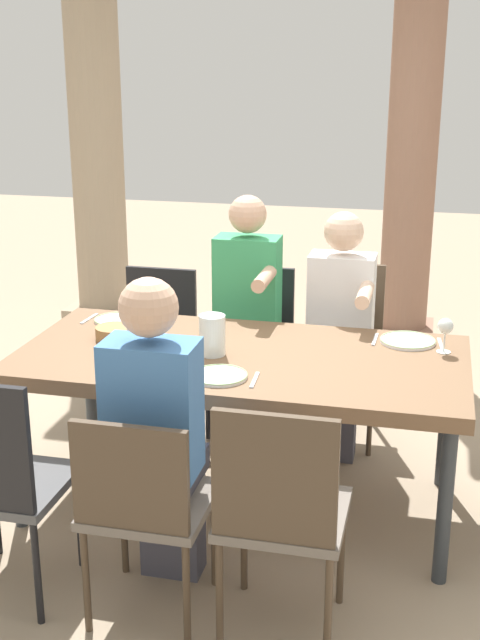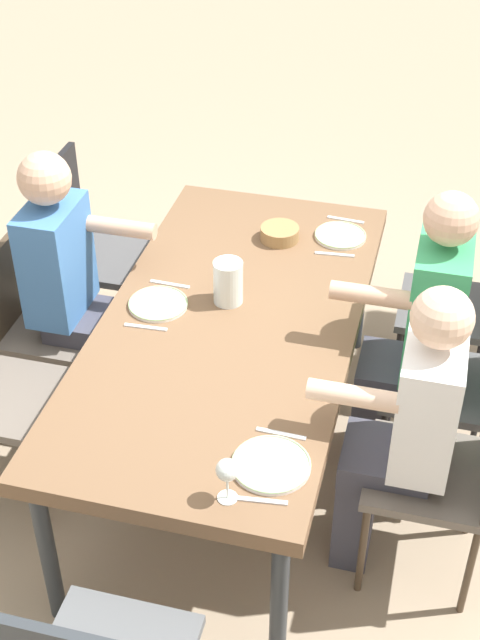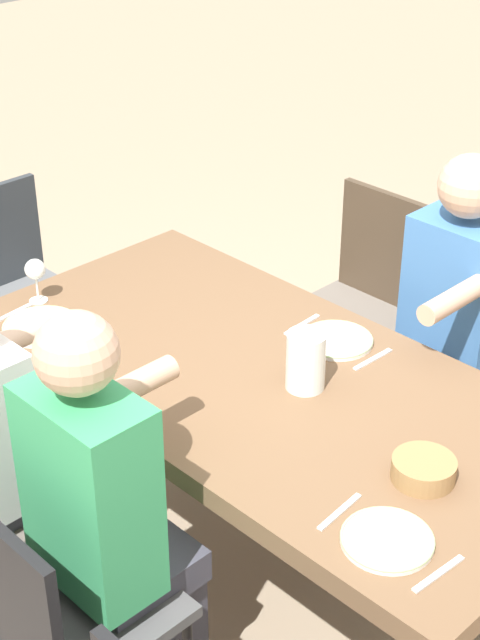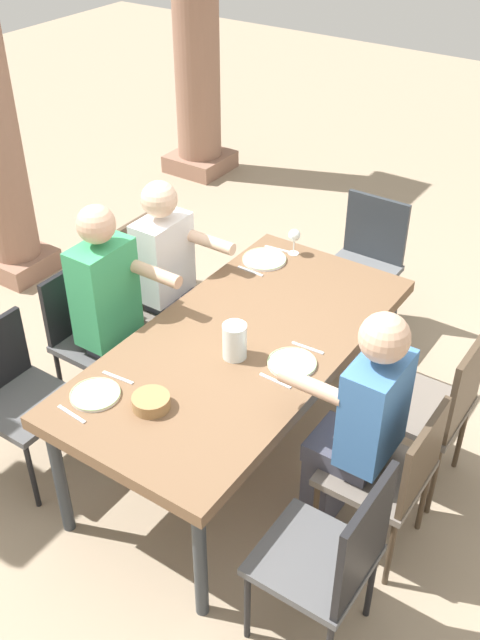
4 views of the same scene
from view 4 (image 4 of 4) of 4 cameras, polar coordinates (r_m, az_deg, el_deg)
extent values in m
plane|color=gray|center=(4.14, 0.15, -10.00)|extent=(16.00, 16.00, 0.00)
cube|color=brown|center=(3.66, 0.16, -2.05)|extent=(2.00, 0.98, 0.07)
cylinder|color=#2D3338|center=(3.62, -13.79, -11.89)|extent=(0.06, 0.06, 0.69)
cylinder|color=#2D3338|center=(4.69, 2.29, 1.66)|extent=(0.06, 0.06, 0.69)
cylinder|color=#2D3338|center=(3.23, -3.11, -18.24)|extent=(0.06, 0.06, 0.69)
cylinder|color=#2D3338|center=(4.40, 11.36, -1.70)|extent=(0.06, 0.06, 0.69)
cube|color=#4F4F50|center=(3.89, -16.23, -6.29)|extent=(0.44, 0.44, 0.04)
cylinder|color=black|center=(3.85, -15.83, -11.53)|extent=(0.03, 0.03, 0.43)
cylinder|color=black|center=(4.01, -11.85, -8.42)|extent=(0.03, 0.03, 0.43)
cylinder|color=black|center=(4.24, -15.56, -6.29)|extent=(0.03, 0.03, 0.43)
cube|color=#4F4F50|center=(3.12, 5.70, -18.01)|extent=(0.44, 0.44, 0.04)
cube|color=black|center=(2.87, 9.62, -16.69)|extent=(0.42, 0.03, 0.50)
cylinder|color=black|center=(3.46, 4.22, -16.86)|extent=(0.03, 0.03, 0.43)
cylinder|color=black|center=(3.27, 0.57, -21.27)|extent=(0.03, 0.03, 0.43)
cylinder|color=black|center=(3.37, 10.12, -19.53)|extent=(0.03, 0.03, 0.43)
cube|color=#4F4F50|center=(4.15, -10.53, -1.78)|extent=(0.44, 0.44, 0.04)
cube|color=black|center=(4.15, -12.85, 1.46)|extent=(0.42, 0.03, 0.42)
cylinder|color=black|center=(4.10, -10.01, -6.78)|extent=(0.03, 0.03, 0.46)
cylinder|color=black|center=(4.30, -6.61, -4.02)|extent=(0.03, 0.03, 0.46)
cylinder|color=black|center=(4.32, -13.74, -4.79)|extent=(0.03, 0.03, 0.46)
cylinder|color=black|center=(4.51, -10.33, -2.27)|extent=(0.03, 0.03, 0.46)
cube|color=#6A6158|center=(3.46, 10.45, -11.56)|extent=(0.44, 0.44, 0.04)
cube|color=#473828|center=(3.28, 14.02, -10.42)|extent=(0.42, 0.03, 0.41)
cylinder|color=#473828|center=(3.80, 8.71, -11.08)|extent=(0.03, 0.03, 0.43)
cylinder|color=#473828|center=(3.57, 5.85, -14.82)|extent=(0.03, 0.03, 0.43)
cylinder|color=#473828|center=(3.72, 14.05, -13.27)|extent=(0.03, 0.03, 0.43)
cylinder|color=#473828|center=(3.48, 11.56, -17.31)|extent=(0.03, 0.03, 0.43)
cube|color=#6A6158|center=(4.44, -6.17, 1.41)|extent=(0.44, 0.44, 0.04)
cube|color=#473828|center=(4.44, -8.36, 4.71)|extent=(0.42, 0.03, 0.47)
cylinder|color=#473828|center=(4.37, -5.61, -3.21)|extent=(0.03, 0.03, 0.46)
cylinder|color=#473828|center=(4.61, -2.66, -0.78)|extent=(0.03, 0.03, 0.46)
cylinder|color=#473828|center=(4.58, -9.32, -1.52)|extent=(0.03, 0.03, 0.46)
cylinder|color=#473828|center=(4.80, -6.31, 0.72)|extent=(0.03, 0.03, 0.46)
cube|color=#6A6158|center=(3.79, 13.75, -6.56)|extent=(0.44, 0.44, 0.04)
cube|color=#473828|center=(3.61, 17.19, -4.86)|extent=(0.42, 0.03, 0.47)
cylinder|color=#473828|center=(4.13, 11.88, -6.67)|extent=(0.03, 0.03, 0.45)
cylinder|color=#473828|center=(3.87, 9.54, -9.85)|extent=(0.03, 0.03, 0.45)
cylinder|color=#473828|center=(4.06, 16.79, -8.55)|extent=(0.03, 0.03, 0.45)
cylinder|color=#473828|center=(3.79, 14.78, -11.96)|extent=(0.03, 0.03, 0.45)
cube|color=#5B5E61|center=(4.78, 9.19, 3.64)|extent=(0.44, 0.44, 0.04)
cube|color=#2D3338|center=(4.83, 10.51, 6.93)|extent=(0.03, 0.42, 0.45)
cylinder|color=#2D3338|center=(4.83, 5.92, 0.91)|extent=(0.03, 0.03, 0.45)
cylinder|color=#2D3338|center=(4.70, 9.95, -0.57)|extent=(0.03, 0.03, 0.45)
cylinder|color=#2D3338|center=(5.12, 8.00, 2.90)|extent=(0.03, 0.03, 0.45)
cylinder|color=#2D3338|center=(5.00, 11.85, 1.55)|extent=(0.03, 0.03, 0.45)
cube|color=#3F3F4C|center=(4.16, -7.56, -5.73)|extent=(0.24, 0.14, 0.46)
cube|color=#3F3F4C|center=(4.03, -8.83, -2.24)|extent=(0.28, 0.32, 0.10)
cube|color=#389E60|center=(3.91, -10.47, 2.15)|extent=(0.34, 0.20, 0.56)
sphere|color=tan|center=(3.71, -11.12, 7.31)|extent=(0.20, 0.20, 0.20)
cylinder|color=tan|center=(3.79, -6.57, 3.57)|extent=(0.07, 0.30, 0.07)
cube|color=#3F3F4C|center=(3.69, 6.57, -12.38)|extent=(0.24, 0.14, 0.46)
cube|color=#3F3F4C|center=(3.46, 8.20, -9.85)|extent=(0.28, 0.32, 0.10)
cube|color=#3F72B2|center=(3.22, 10.39, -6.78)|extent=(0.34, 0.20, 0.51)
sphere|color=tan|center=(2.98, 11.15, -1.37)|extent=(0.21, 0.21, 0.21)
cylinder|color=tan|center=(3.12, 5.53, -5.12)|extent=(0.07, 0.30, 0.07)
cube|color=#3F3F4C|center=(4.46, -3.54, -2.20)|extent=(0.24, 0.14, 0.46)
cube|color=#3F3F4C|center=(4.34, -4.62, 1.14)|extent=(0.28, 0.32, 0.10)
cube|color=white|center=(4.25, -5.98, 4.88)|extent=(0.34, 0.20, 0.49)
sphere|color=beige|center=(4.07, -6.30, 9.31)|extent=(0.20, 0.20, 0.20)
cylinder|color=beige|center=(4.16, -2.27, 6.05)|extent=(0.07, 0.30, 0.07)
cube|color=#936B56|center=(5.83, -16.73, 4.32)|extent=(0.45, 0.45, 0.16)
cube|color=#936B56|center=(7.29, -3.10, 12.19)|extent=(0.54, 0.54, 0.16)
cylinder|color=#936B56|center=(6.87, -3.49, 22.64)|extent=(0.41, 0.41, 2.55)
cylinder|color=white|center=(3.38, -11.17, -5.72)|extent=(0.23, 0.23, 0.01)
torus|color=#A4C786|center=(3.37, -11.18, -5.63)|extent=(0.23, 0.23, 0.01)
cube|color=silver|center=(3.31, -12.94, -7.14)|extent=(0.03, 0.17, 0.01)
cube|color=silver|center=(3.46, -9.46, -4.43)|extent=(0.03, 0.17, 0.01)
cylinder|color=white|center=(3.50, 4.06, -3.38)|extent=(0.24, 0.24, 0.01)
torus|color=#A4C786|center=(3.49, 4.06, -3.29)|extent=(0.24, 0.24, 0.01)
cube|color=silver|center=(3.40, 2.75, -4.73)|extent=(0.02, 0.17, 0.01)
cube|color=silver|center=(3.60, 5.28, -2.17)|extent=(0.02, 0.17, 0.01)
cylinder|color=white|center=(4.29, 1.91, 4.72)|extent=(0.26, 0.26, 0.01)
torus|color=#A9CD91|center=(4.28, 1.91, 4.80)|extent=(0.26, 0.26, 0.01)
cylinder|color=white|center=(4.36, 4.17, 5.19)|extent=(0.06, 0.06, 0.00)
cylinder|color=white|center=(4.34, 4.20, 5.71)|extent=(0.01, 0.01, 0.09)
sphere|color=white|center=(4.31, 4.24, 6.59)|extent=(0.07, 0.07, 0.07)
cube|color=silver|center=(4.18, 0.80, 3.81)|extent=(0.02, 0.17, 0.01)
cube|color=silver|center=(4.40, 2.96, 5.50)|extent=(0.04, 0.17, 0.01)
cylinder|color=white|center=(3.49, -0.42, -1.64)|extent=(0.12, 0.12, 0.18)
cylinder|color=#EFEAC6|center=(3.50, -0.42, -2.00)|extent=(0.11, 0.11, 0.12)
cylinder|color=#9E7547|center=(3.27, -6.92, -6.33)|extent=(0.17, 0.17, 0.06)
camera|label=1|loc=(3.79, 60.27, 3.28)|focal=46.92mm
camera|label=2|loc=(5.61, 11.26, 33.84)|focal=50.26mm
camera|label=3|loc=(3.54, -46.41, 16.45)|focal=55.15mm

